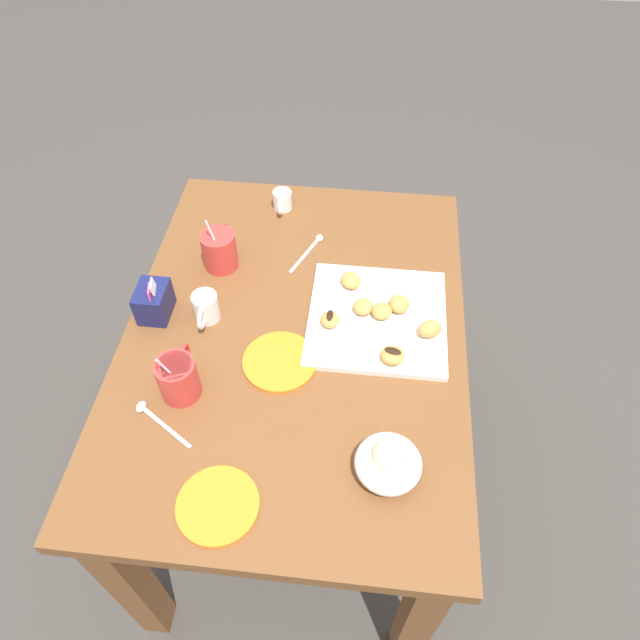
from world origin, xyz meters
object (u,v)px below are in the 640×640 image
Objects in this scene: ice_cream_bowl at (388,462)px; saucer_orange_left at (280,362)px; coffee_mug_red_right at (220,249)px; beignet_0 at (399,304)px; pastry_plate_square at (377,318)px; beignet_5 at (363,307)px; dining_table at (297,362)px; sugar_caddy at (154,301)px; chocolate_sauce_pitcher at (282,199)px; beignet_2 at (382,311)px; cream_pitcher_white at (206,306)px; beignet_4 at (330,320)px; beignet_1 at (351,280)px; beignet_6 at (430,329)px; saucer_orange_right at (218,505)px; beignet_3 at (392,355)px; coffee_mug_red_left at (178,377)px.

ice_cream_bowl is 0.34m from saucer_orange_left.
beignet_0 is at bearing -104.92° from coffee_mug_red_right.
pastry_plate_square is 6.83× the size of beignet_5.
dining_table is 0.37m from sugar_caddy.
chocolate_sauce_pitcher is 1.93× the size of beignet_2.
saucer_orange_left is at bearing 125.30° from pastry_plate_square.
cream_pitcher_white is 2.27× the size of beignet_4.
pastry_plate_square is at bearing -143.47° from beignet_1.
beignet_6 is (0.10, -0.33, 0.03)m from saucer_orange_left.
chocolate_sauce_pitcher is at bearing 33.33° from beignet_5.
pastry_plate_square is 0.06m from beignet_0.
beignet_4 reaches higher than pastry_plate_square.
cream_pitcher_white is at bearing -90.51° from sugar_caddy.
coffee_mug_red_right is 0.36m from saucer_orange_left.
cream_pitcher_white is 0.35m from beignet_1.
sugar_caddy is 2.30× the size of beignet_4.
cream_pitcher_white reaches higher than saucer_orange_right.
chocolate_sauce_pitcher reaches higher than saucer_orange_left.
coffee_mug_red_right is 0.65m from saucer_orange_right.
coffee_mug_red_right is at bearing 11.80° from saucer_orange_right.
beignet_4 is at bearing -79.82° from dining_table.
saucer_orange_left is 3.57× the size of beignet_4.
coffee_mug_red_right is 2.80× the size of beignet_6.
dining_table is 0.16m from saucer_orange_left.
coffee_mug_red_right reaches higher than dining_table.
pastry_plate_square is 0.39m from ice_cream_bowl.
beignet_3 is 0.17m from beignet_4.
beignet_3 is at bearing -167.25° from beignet_2.
dining_table is at bearing -10.95° from saucer_orange_right.
cream_pitcher_white is 0.44m from beignet_3.
beignet_2 is (0.00, -0.01, 0.02)m from pastry_plate_square.
beignet_5 reaches higher than dining_table.
coffee_mug_red_right is (0.20, 0.22, 0.18)m from dining_table.
coffee_mug_red_right reaches higher than coffee_mug_red_left.
dining_table is at bearing -167.75° from chocolate_sauce_pitcher.
ice_cream_bowl reaches higher than pastry_plate_square.
beignet_2 is (0.38, 0.03, -0.01)m from ice_cream_bowl.
beignet_4 is (-0.13, 0.04, -0.00)m from beignet_1.
ice_cream_bowl is at bearing -175.98° from beignet_2.
beignet_1 is (0.07, 0.12, -0.00)m from beignet_0.
saucer_orange_right is 0.59m from beignet_6.
beignet_3 is at bearing -0.26° from ice_cream_bowl.
beignet_1 reaches higher than pastry_plate_square.
sugar_caddy is 1.92× the size of beignet_1.
ice_cream_bowl is 0.40m from beignet_5.
saucer_orange_right is at bearing 154.47° from beignet_5.
coffee_mug_red_right reaches higher than beignet_0.
beignet_3 is (-0.12, -0.04, 0.02)m from pastry_plate_square.
coffee_mug_red_right is at bearing 58.24° from beignet_4.
saucer_orange_right is at bearing -168.20° from coffee_mug_red_right.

